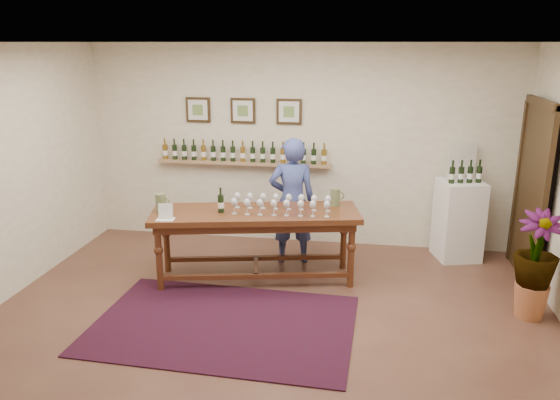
% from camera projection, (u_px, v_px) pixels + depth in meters
% --- Properties ---
extents(ground, '(6.00, 6.00, 0.00)m').
position_uv_depth(ground, '(267.00, 323.00, 5.65)').
color(ground, '#512D23').
rests_on(ground, ground).
extents(room_shell, '(6.00, 6.00, 6.00)m').
position_uv_depth(room_shell, '(462.00, 183.00, 6.76)').
color(room_shell, '#EDE6C9').
rests_on(room_shell, ground).
extents(rug, '(2.70, 1.85, 0.01)m').
position_uv_depth(rug, '(224.00, 324.00, 5.61)').
color(rug, '#470C0F').
rests_on(rug, ground).
extents(tasting_table, '(2.56, 1.27, 0.87)m').
position_uv_depth(tasting_table, '(255.00, 222.00, 6.51)').
color(tasting_table, '#402210').
rests_on(tasting_table, ground).
extents(table_glasses, '(1.45, 0.40, 0.20)m').
position_uv_depth(table_glasses, '(281.00, 204.00, 6.40)').
color(table_glasses, silver).
rests_on(table_glasses, tasting_table).
extents(table_bottles, '(0.30, 0.22, 0.28)m').
position_uv_depth(table_bottles, '(221.00, 200.00, 6.42)').
color(table_bottles, black).
rests_on(table_bottles, tasting_table).
extents(pitcher_left, '(0.18, 0.18, 0.22)m').
position_uv_depth(pitcher_left, '(161.00, 203.00, 6.40)').
color(pitcher_left, '#5C6740').
rests_on(pitcher_left, tasting_table).
extents(pitcher_right, '(0.16, 0.16, 0.22)m').
position_uv_depth(pitcher_right, '(335.00, 197.00, 6.66)').
color(pitcher_right, '#5C6740').
rests_on(pitcher_right, tasting_table).
extents(menu_card, '(0.21, 0.17, 0.18)m').
position_uv_depth(menu_card, '(166.00, 211.00, 6.15)').
color(menu_card, silver).
rests_on(menu_card, tasting_table).
extents(display_pedestal, '(0.65, 0.65, 1.06)m').
position_uv_depth(display_pedestal, '(458.00, 220.00, 7.23)').
color(display_pedestal, white).
rests_on(display_pedestal, ground).
extents(pedestal_bottles, '(0.31, 0.15, 0.30)m').
position_uv_depth(pedestal_bottles, '(466.00, 171.00, 6.97)').
color(pedestal_bottles, black).
rests_on(pedestal_bottles, display_pedestal).
extents(info_sign, '(0.37, 0.12, 0.52)m').
position_uv_depth(info_sign, '(462.00, 160.00, 7.14)').
color(info_sign, silver).
rests_on(info_sign, display_pedestal).
extents(potted_plant, '(0.54, 0.54, 1.00)m').
position_uv_depth(potted_plant, '(535.00, 265.00, 5.62)').
color(potted_plant, '#AB6039').
rests_on(potted_plant, ground).
extents(person, '(0.67, 0.50, 1.65)m').
position_uv_depth(person, '(292.00, 201.00, 7.05)').
color(person, '#374484').
rests_on(person, ground).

